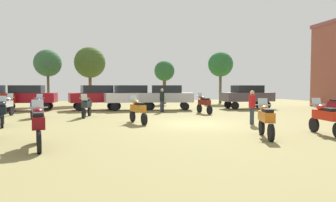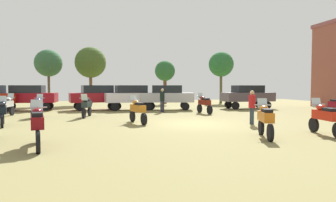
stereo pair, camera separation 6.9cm
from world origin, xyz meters
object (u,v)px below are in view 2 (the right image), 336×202
Objects in this scene: car_4 at (248,95)px; tree_3 at (165,72)px; motorcycle_3 at (2,111)px; tree_4 at (90,63)px; car_2 at (28,96)px; motorcycle_9 at (325,117)px; motorcycle_10 at (37,124)px; tree_5 at (221,65)px; car_3 at (97,96)px; motorcycle_1 at (87,106)px; car_1 at (131,96)px; motorcycle_7 at (138,110)px; motorcycle_11 at (265,119)px; motorcycle_4 at (37,106)px; person_2 at (252,105)px; motorcycle_5 at (204,103)px; car_6 at (167,95)px; person_1 at (162,98)px; tree_1 at (48,63)px.

car_4 is 0.91× the size of tree_3.
car_4 is (16.85, 7.93, 0.46)m from motorcycle_3.
tree_3 is 8.10m from tree_4.
motorcycle_3 is 9.74m from car_2.
motorcycle_10 is at bearing -170.98° from motorcycle_9.
tree_4 is 1.04× the size of tree_5.
car_4 is at bearing -94.26° from car_2.
car_3 is (-9.12, 14.70, 0.46)m from motorcycle_9.
motorcycle_3 is 0.50× the size of car_4.
motorcycle_1 is 13.08m from motorcycle_9.
motorcycle_7 is at bearing 168.00° from car_1.
car_2 is 5.41m from car_3.
tree_4 is 14.71m from tree_5.
motorcycle_11 is 0.46× the size of car_2.
motorcycle_1 is 14.52m from tree_4.
tree_4 reaches higher than car_1.
motorcycle_1 reaches higher than motorcycle_9.
tree_3 is (10.49, 13.04, 2.86)m from motorcycle_4.
car_4 is 0.73× the size of tree_5.
motorcycle_9 is at bearing 22.38° from person_2.
motorcycle_5 is at bearing 26.16° from motorcycle_7.
motorcycle_1 is at bearing -88.14° from tree_4.
tree_3 is (-0.37, 12.42, 2.85)m from motorcycle_5.
motorcycle_9 is 0.98× the size of motorcycle_10.
motorcycle_1 is 0.98× the size of motorcycle_7.
tree_4 is at bearing 12.84° from car_1.
car_3 is at bearing 131.05° from motorcycle_11.
tree_4 is (-8.02, 0.74, 0.90)m from tree_3.
car_6 is 0.74× the size of tree_4.
motorcycle_10 is at bearing -135.26° from person_1.
motorcycle_5 is at bearing -135.47° from car_3.
tree_1 reaches higher than tree_3.
motorcycle_10 is 15.58m from car_6.
tree_4 reaches higher than tree_3.
tree_5 reaches higher than person_2.
motorcycle_11 is at bearing -168.17° from car_3.
car_1 is at bearing -114.16° from car_3.
tree_4 is (-7.43, 22.99, 3.76)m from motorcycle_11.
motorcycle_11 is at bearing -72.08° from tree_4.
motorcycle_4 is 0.48× the size of car_3.
motorcycle_10 is 0.52× the size of car_2.
tree_4 is at bearing 121.19° from motorcycle_9.
person_2 is at bearing -163.03° from car_1.
car_3 is (5.38, -0.51, 0.00)m from car_2.
motorcycle_9 is 1.09× the size of motorcycle_11.
motorcycle_5 is at bearing -43.65° from tree_1.
car_1 is at bearing -96.48° from car_2.
motorcycle_1 is 0.38× the size of tree_1.
motorcycle_11 is 1.15× the size of person_1.
car_2 is at bearing -42.51° from motorcycle_1.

